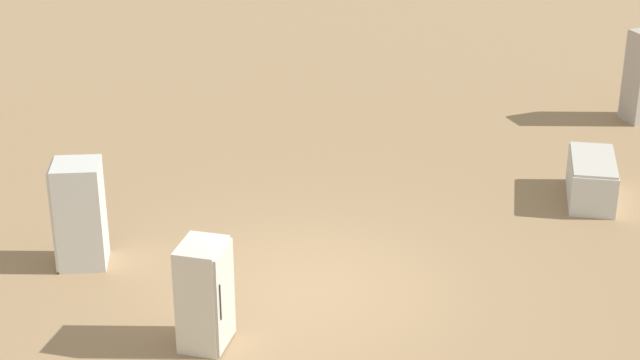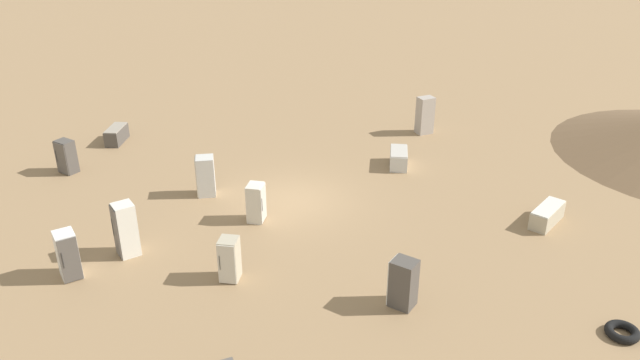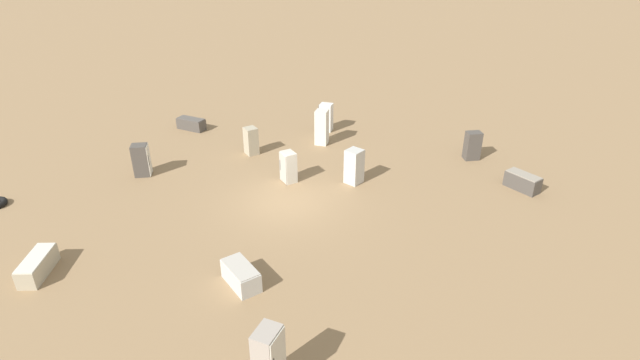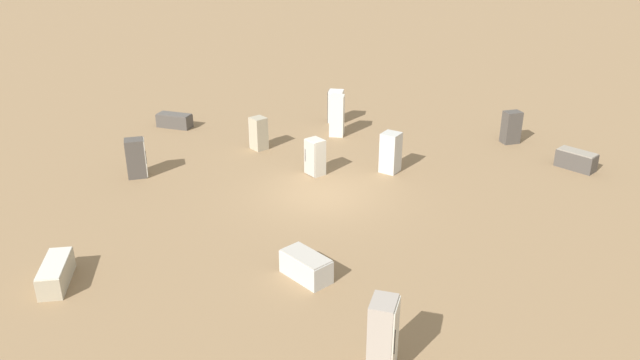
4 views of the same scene
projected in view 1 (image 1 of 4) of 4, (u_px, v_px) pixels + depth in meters
name	position (u px, v px, depth m)	size (l,w,h in m)	color
ground_plane	(313.00, 288.00, 15.77)	(1000.00, 1000.00, 0.00)	#937551
discarded_fridge_3	(205.00, 295.00, 14.11)	(0.74, 0.66, 1.49)	beige
discarded_fridge_4	(592.00, 179.00, 18.44)	(1.66, 0.99, 0.76)	silver
discarded_fridge_7	(79.00, 214.00, 16.13)	(0.91, 0.94, 1.67)	silver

